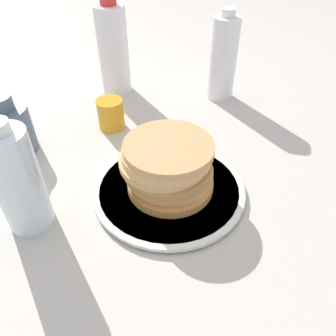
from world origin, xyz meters
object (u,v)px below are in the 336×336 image
object	(u,v)px
cream_jug	(8,129)
water_bottle_near	(17,181)
pancake_stack	(168,165)
juice_glass	(111,114)
water_bottle_mid	(113,50)
water_bottle_far	(223,59)
plate	(168,187)

from	to	relation	value
cream_jug	water_bottle_near	xyz separation A→B (m)	(0.02, -0.22, 0.04)
pancake_stack	juice_glass	world-z (taller)	pancake_stack
water_bottle_mid	juice_glass	bearing A→B (deg)	-109.02
cream_jug	juice_glass	bearing A→B (deg)	2.52
cream_jug	water_bottle_near	distance (m)	0.23
juice_glass	water_bottle_far	size ratio (longest dim) A/B	0.31
plate	juice_glass	xyz separation A→B (m)	(-0.04, 0.25, 0.03)
water_bottle_near	water_bottle_far	size ratio (longest dim) A/B	0.88
cream_jug	water_bottle_mid	world-z (taller)	water_bottle_mid
pancake_stack	plate	bearing A→B (deg)	-107.72
juice_glass	cream_jug	distance (m)	0.22
juice_glass	cream_jug	bearing A→B (deg)	-177.48
plate	water_bottle_near	xyz separation A→B (m)	(-0.24, 0.02, 0.08)
water_bottle_mid	water_bottle_far	world-z (taller)	water_bottle_mid
cream_jug	water_bottle_near	world-z (taller)	water_bottle_near
pancake_stack	water_bottle_near	size ratio (longest dim) A/B	0.85
pancake_stack	juice_glass	size ratio (longest dim) A/B	2.43
plate	juice_glass	distance (m)	0.25
juice_glass	cream_jug	xyz separation A→B (m)	(-0.22, -0.01, 0.02)
water_bottle_far	water_bottle_mid	bearing A→B (deg)	149.82
pancake_stack	water_bottle_near	distance (m)	0.24
cream_jug	water_bottle_mid	distance (m)	0.34
plate	water_bottle_far	distance (m)	0.40
juice_glass	water_bottle_far	world-z (taller)	water_bottle_far
water_bottle_far	water_bottle_near	bearing A→B (deg)	-151.84
plate	water_bottle_near	size ratio (longest dim) A/B	1.41
water_bottle_near	water_bottle_far	distance (m)	0.57
cream_jug	water_bottle_near	bearing A→B (deg)	-85.20
plate	pancake_stack	world-z (taller)	pancake_stack
pancake_stack	water_bottle_mid	bearing A→B (deg)	87.37
juice_glass	plate	bearing A→B (deg)	-80.58
juice_glass	water_bottle_near	distance (m)	0.31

